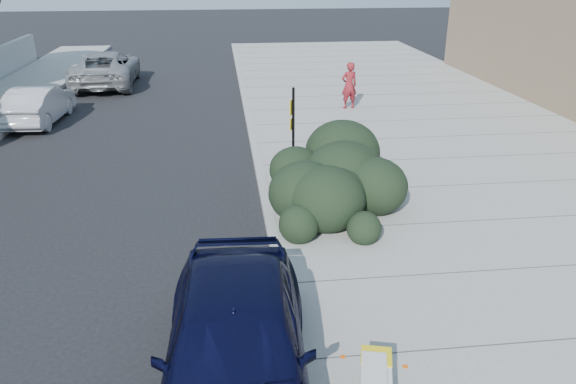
% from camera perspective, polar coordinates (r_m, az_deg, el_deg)
% --- Properties ---
extents(ground, '(120.00, 120.00, 0.00)m').
position_cam_1_polar(ground, '(9.77, -0.42, -10.03)').
color(ground, black).
rests_on(ground, ground).
extents(sidewalk_near, '(11.20, 50.00, 0.15)m').
position_cam_1_polar(sidewalk_near, '(15.59, 18.32, 1.91)').
color(sidewalk_near, gray).
rests_on(sidewalk_near, ground).
extents(curb_near, '(0.22, 50.00, 0.17)m').
position_cam_1_polar(curb_near, '(14.19, -2.68, 1.11)').
color(curb_near, '#9E9E99').
rests_on(curb_near, ground).
extents(bike_rack, '(0.14, 0.67, 0.98)m').
position_cam_1_polar(bike_rack, '(11.63, 2.10, -0.36)').
color(bike_rack, black).
rests_on(bike_rack, sidewalk_near).
extents(sign_post, '(0.14, 0.25, 2.30)m').
position_cam_1_polar(sign_post, '(13.83, 0.48, 6.61)').
color(sign_post, black).
rests_on(sign_post, sidewalk_near).
extents(hedge, '(3.93, 5.08, 1.71)m').
position_cam_1_polar(hedge, '(12.71, 4.51, 2.88)').
color(hedge, black).
rests_on(hedge, sidewalk_near).
extents(sedan_navy, '(2.12, 4.80, 1.60)m').
position_cam_1_polar(sedan_navy, '(7.30, -5.31, -15.16)').
color(sedan_navy, black).
rests_on(sedan_navy, ground).
extents(wagon_silver, '(1.60, 4.01, 1.30)m').
position_cam_1_polar(wagon_silver, '(21.40, -24.00, 8.14)').
color(wagon_silver, silver).
rests_on(wagon_silver, ground).
extents(suv_silver, '(2.69, 5.60, 1.54)m').
position_cam_1_polar(suv_silver, '(26.95, -18.00, 11.85)').
color(suv_silver, '#939698').
rests_on(suv_silver, ground).
extents(pedestrian, '(0.69, 0.53, 1.69)m').
position_cam_1_polar(pedestrian, '(21.07, 6.23, 10.71)').
color(pedestrian, maroon).
rests_on(pedestrian, sidewalk_near).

